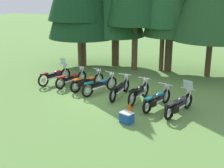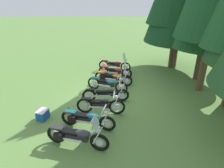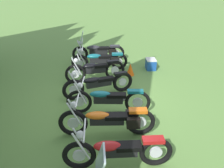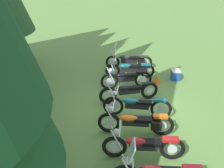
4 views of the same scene
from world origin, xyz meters
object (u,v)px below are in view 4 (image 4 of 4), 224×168
(motorcycle_2, at_px, (137,122))
(motorcycle_4, at_px, (129,91))
(motorcycle_6, at_px, (131,69))
(traffic_cone, at_px, (157,79))
(motorcycle_1, at_px, (143,145))
(motorcycle_3, at_px, (136,105))
(motorcycle_7, at_px, (129,60))
(motorcycle_5, at_px, (126,78))
(picnic_cooler, at_px, (176,75))

(motorcycle_2, xyz_separation_m, motorcycle_4, (2.07, -0.39, -0.01))
(motorcycle_6, bearing_deg, traffic_cone, 149.47)
(motorcycle_1, height_order, motorcycle_2, motorcycle_2)
(motorcycle_3, relative_size, motorcycle_6, 1.00)
(motorcycle_3, relative_size, motorcycle_4, 0.94)
(motorcycle_4, xyz_separation_m, motorcycle_6, (2.10, -0.78, 0.02))
(motorcycle_7, bearing_deg, motorcycle_5, 84.54)
(motorcycle_1, bearing_deg, motorcycle_2, -83.80)
(motorcycle_4, height_order, motorcycle_6, motorcycle_4)
(motorcycle_6, xyz_separation_m, motorcycle_7, (1.06, -0.27, 0.03))
(motorcycle_7, bearing_deg, motorcycle_1, 91.40)
(motorcycle_5, distance_m, picnic_cooler, 2.58)
(motorcycle_4, relative_size, picnic_cooler, 3.98)
(motorcycle_1, height_order, traffic_cone, motorcycle_1)
(motorcycle_2, bearing_deg, motorcycle_4, -81.06)
(motorcycle_1, distance_m, motorcycle_5, 4.30)
(motorcycle_3, relative_size, motorcycle_5, 1.01)
(motorcycle_7, relative_size, traffic_cone, 4.82)
(motorcycle_3, bearing_deg, motorcycle_2, 93.89)
(picnic_cooler, bearing_deg, motorcycle_5, 97.92)
(motorcycle_4, height_order, traffic_cone, motorcycle_4)
(motorcycle_2, distance_m, motorcycle_3, 0.99)
(motorcycle_7, height_order, traffic_cone, motorcycle_7)
(motorcycle_4, relative_size, motorcycle_7, 1.03)
(motorcycle_6, distance_m, traffic_cone, 1.33)
(motorcycle_1, bearing_deg, motorcycle_5, -83.69)
(motorcycle_4, bearing_deg, motorcycle_1, 79.60)
(motorcycle_6, bearing_deg, picnic_cooler, 176.53)
(motorcycle_1, xyz_separation_m, motorcycle_3, (2.01, -0.52, 0.03))
(picnic_cooler, distance_m, traffic_cone, 1.10)
(motorcycle_1, bearing_deg, picnic_cooler, -108.96)
(motorcycle_3, xyz_separation_m, motorcycle_7, (4.29, -1.14, 0.02))
(motorcycle_3, height_order, motorcycle_5, motorcycle_5)
(motorcycle_5, bearing_deg, traffic_cone, -170.54)
(motorcycle_1, bearing_deg, motorcycle_7, -87.27)
(motorcycle_7, xyz_separation_m, traffic_cone, (-2.00, -0.65, -0.23))
(motorcycle_2, height_order, motorcycle_5, motorcycle_5)
(motorcycle_5, bearing_deg, motorcycle_7, -105.48)
(motorcycle_4, distance_m, traffic_cone, 2.07)
(motorcycle_2, distance_m, motorcycle_4, 2.11)
(motorcycle_4, xyz_separation_m, traffic_cone, (1.16, -1.70, -0.19))
(traffic_cone, bearing_deg, motorcycle_5, 93.28)
(motorcycle_1, distance_m, motorcycle_6, 5.42)
(motorcycle_5, relative_size, motorcycle_6, 0.98)
(motorcycle_2, relative_size, motorcycle_7, 0.99)
(motorcycle_4, relative_size, motorcycle_6, 1.05)
(motorcycle_1, distance_m, motorcycle_2, 1.09)
(motorcycle_3, bearing_deg, motorcycle_1, 97.47)
(motorcycle_7, xyz_separation_m, picnic_cooler, (-1.73, -1.71, -0.25))
(motorcycle_3, distance_m, picnic_cooler, 3.84)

